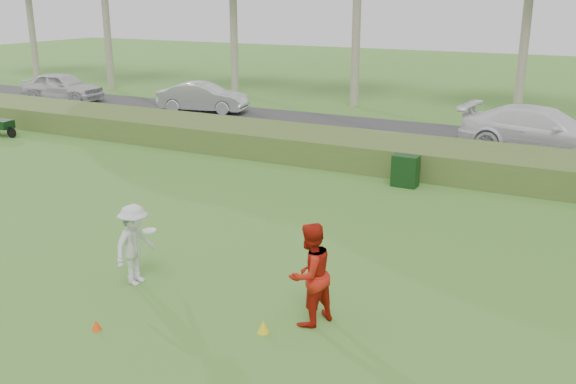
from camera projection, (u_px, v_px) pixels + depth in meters
The scene contains 12 objects.
ground at pixel (186, 317), 11.66m from camera, with size 120.00×120.00×0.00m, color #3A7226.
reed_strip at pixel (397, 155), 21.69m from camera, with size 80.00×3.00×0.90m, color #445F26.
park_road at pixel (436, 139), 26.05m from camera, with size 80.00×6.00×0.06m, color #2D2D2D.
player_white at pixel (135, 245), 12.82m from camera, with size 0.85×1.09×1.67m.
player_red at pixel (310, 274), 11.20m from camera, with size 0.91×0.71×1.88m, color #B41C0F.
cone_orange at pixel (96, 325), 11.20m from camera, with size 0.17×0.17×0.19m, color #FF460D.
cone_yellow at pixel (263, 326), 11.11m from camera, with size 0.21×0.21×0.24m, color yellow.
utility_cabinet at pixel (405, 171), 19.53m from camera, with size 0.77×0.48×0.97m, color black.
wheelbarrow at pixel (1, 125), 26.48m from camera, with size 1.39×0.69×0.68m.
car_left at pixel (63, 87), 34.98m from camera, with size 1.83×4.55×1.55m, color silver.
car_mid at pixel (203, 97), 31.66m from camera, with size 1.53×4.38×1.44m, color silver.
car_right at pixel (542, 131), 23.17m from camera, with size 2.38×5.85×1.70m, color white.
Camera 1 is at (6.49, -8.43, 5.61)m, focal length 40.00 mm.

